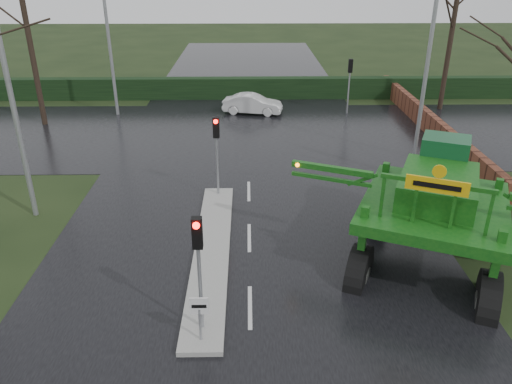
{
  "coord_description": "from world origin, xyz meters",
  "views": [
    {
      "loc": [
        -0.03,
        -11.76,
        9.27
      ],
      "look_at": [
        0.24,
        3.7,
        2.0
      ],
      "focal_mm": 35.0,
      "sensor_mm": 36.0,
      "label": 1
    }
  ],
  "objects_px": {
    "street_light_left_near": "(13,62)",
    "traffic_signal_far": "(350,74)",
    "keep_left_sign": "(199,312)",
    "street_light_right": "(425,36)",
    "white_sedan": "(253,114)",
    "traffic_signal_near": "(198,251)",
    "crop_sprayer": "(367,204)",
    "street_light_left_far": "(111,18)",
    "traffic_signal_mid": "(216,139)"
  },
  "relations": [
    {
      "from": "traffic_signal_near",
      "to": "street_light_left_near",
      "type": "relative_size",
      "value": 0.35
    },
    {
      "from": "keep_left_sign",
      "to": "street_light_left_near",
      "type": "height_order",
      "value": "street_light_left_near"
    },
    {
      "from": "street_light_right",
      "to": "street_light_left_far",
      "type": "bearing_deg",
      "value": 153.98
    },
    {
      "from": "traffic_signal_far",
      "to": "street_light_left_far",
      "type": "distance_m",
      "value": 15.08
    },
    {
      "from": "traffic_signal_far",
      "to": "crop_sprayer",
      "type": "bearing_deg",
      "value": 80.97
    },
    {
      "from": "traffic_signal_near",
      "to": "crop_sprayer",
      "type": "height_order",
      "value": "crop_sprayer"
    },
    {
      "from": "street_light_left_near",
      "to": "street_light_right",
      "type": "relative_size",
      "value": 1.0
    },
    {
      "from": "traffic_signal_near",
      "to": "traffic_signal_mid",
      "type": "bearing_deg",
      "value": 90.0
    },
    {
      "from": "traffic_signal_near",
      "to": "street_light_right",
      "type": "xyz_separation_m",
      "value": [
        9.49,
        13.01,
        3.4
      ]
    },
    {
      "from": "traffic_signal_far",
      "to": "street_light_left_far",
      "type": "xyz_separation_m",
      "value": [
        -14.69,
        -0.01,
        3.4
      ]
    },
    {
      "from": "street_light_left_near",
      "to": "traffic_signal_far",
      "type": "bearing_deg",
      "value": 43.63
    },
    {
      "from": "traffic_signal_near",
      "to": "street_light_left_far",
      "type": "height_order",
      "value": "street_light_left_far"
    },
    {
      "from": "street_light_right",
      "to": "street_light_left_far",
      "type": "xyz_separation_m",
      "value": [
        -16.39,
        8.0,
        0.0
      ]
    },
    {
      "from": "street_light_right",
      "to": "white_sedan",
      "type": "height_order",
      "value": "street_light_right"
    },
    {
      "from": "street_light_right",
      "to": "crop_sprayer",
      "type": "bearing_deg",
      "value": -114.14
    },
    {
      "from": "traffic_signal_far",
      "to": "street_light_left_far",
      "type": "bearing_deg",
      "value": 0.03
    },
    {
      "from": "street_light_left_near",
      "to": "street_light_left_far",
      "type": "relative_size",
      "value": 1.0
    },
    {
      "from": "street_light_left_near",
      "to": "white_sedan",
      "type": "bearing_deg",
      "value": 58.9
    },
    {
      "from": "traffic_signal_mid",
      "to": "traffic_signal_far",
      "type": "distance_m",
      "value": 14.75
    },
    {
      "from": "crop_sprayer",
      "to": "keep_left_sign",
      "type": "bearing_deg",
      "value": -122.83
    },
    {
      "from": "traffic_signal_far",
      "to": "street_light_right",
      "type": "xyz_separation_m",
      "value": [
        1.69,
        -8.01,
        3.4
      ]
    },
    {
      "from": "traffic_signal_far",
      "to": "street_light_right",
      "type": "relative_size",
      "value": 0.35
    },
    {
      "from": "traffic_signal_mid",
      "to": "street_light_left_near",
      "type": "distance_m",
      "value": 7.83
    },
    {
      "from": "traffic_signal_mid",
      "to": "street_light_right",
      "type": "xyz_separation_m",
      "value": [
        9.49,
        4.51,
        3.4
      ]
    },
    {
      "from": "white_sedan",
      "to": "traffic_signal_far",
      "type": "bearing_deg",
      "value": -79.69
    },
    {
      "from": "keep_left_sign",
      "to": "street_light_right",
      "type": "height_order",
      "value": "street_light_right"
    },
    {
      "from": "street_light_left_near",
      "to": "street_light_left_far",
      "type": "height_order",
      "value": "same"
    },
    {
      "from": "street_light_left_near",
      "to": "street_light_right",
      "type": "distance_m",
      "value": 17.45
    },
    {
      "from": "traffic_signal_near",
      "to": "street_light_left_far",
      "type": "relative_size",
      "value": 0.35
    },
    {
      "from": "street_light_right",
      "to": "white_sedan",
      "type": "distance_m",
      "value": 12.78
    },
    {
      "from": "traffic_signal_far",
      "to": "street_light_left_near",
      "type": "relative_size",
      "value": 0.35
    },
    {
      "from": "traffic_signal_near",
      "to": "street_light_left_far",
      "type": "bearing_deg",
      "value": 108.17
    },
    {
      "from": "traffic_signal_far",
      "to": "keep_left_sign",
      "type": "bearing_deg",
      "value": 70.07
    },
    {
      "from": "keep_left_sign",
      "to": "traffic_signal_mid",
      "type": "relative_size",
      "value": 0.38
    },
    {
      "from": "keep_left_sign",
      "to": "traffic_signal_far",
      "type": "bearing_deg",
      "value": 70.07
    },
    {
      "from": "street_light_left_near",
      "to": "crop_sprayer",
      "type": "bearing_deg",
      "value": -19.84
    },
    {
      "from": "street_light_left_far",
      "to": "crop_sprayer",
      "type": "distance_m",
      "value": 22.01
    },
    {
      "from": "traffic_signal_mid",
      "to": "street_light_left_far",
      "type": "distance_m",
      "value": 14.68
    },
    {
      "from": "keep_left_sign",
      "to": "traffic_signal_near",
      "type": "relative_size",
      "value": 0.38
    },
    {
      "from": "crop_sprayer",
      "to": "street_light_left_far",
      "type": "bearing_deg",
      "value": 146.51
    },
    {
      "from": "traffic_signal_near",
      "to": "crop_sprayer",
      "type": "relative_size",
      "value": 0.4
    },
    {
      "from": "traffic_signal_far",
      "to": "traffic_signal_near",
      "type": "bearing_deg",
      "value": 69.64
    },
    {
      "from": "traffic_signal_near",
      "to": "white_sedan",
      "type": "height_order",
      "value": "traffic_signal_near"
    },
    {
      "from": "traffic_signal_mid",
      "to": "street_light_right",
      "type": "relative_size",
      "value": 0.35
    },
    {
      "from": "traffic_signal_mid",
      "to": "traffic_signal_far",
      "type": "relative_size",
      "value": 1.0
    },
    {
      "from": "traffic_signal_near",
      "to": "street_light_left_near",
      "type": "distance_m",
      "value": 10.4
    },
    {
      "from": "keep_left_sign",
      "to": "crop_sprayer",
      "type": "xyz_separation_m",
      "value": [
        4.9,
        3.24,
        1.44
      ]
    },
    {
      "from": "street_light_left_near",
      "to": "white_sedan",
      "type": "relative_size",
      "value": 2.62
    },
    {
      "from": "street_light_right",
      "to": "traffic_signal_far",
      "type": "bearing_deg",
      "value": 101.95
    },
    {
      "from": "keep_left_sign",
      "to": "crop_sprayer",
      "type": "height_order",
      "value": "crop_sprayer"
    }
  ]
}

